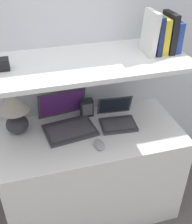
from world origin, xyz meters
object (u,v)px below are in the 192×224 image
Objects in this scene: book_black at (169,33)px; book_navy at (156,34)px; shelf_gadget at (1,64)px; laptop_large at (67,121)px; book_blue at (175,36)px; table_lamp at (14,109)px; computer_mouse at (99,145)px; laptop_small at (117,118)px; book_yellow at (162,35)px; router_box at (87,108)px; book_white at (150,33)px.

book_black is 0.09m from book_navy.
book_navy is 2.74× the size of shelf_gadget.
book_blue reaches higher than laptop_large.
book_blue reaches higher than table_lamp.
computer_mouse is 0.48× the size of book_black.
laptop_small is 2.29× the size of computer_mouse.
book_navy reaches higher than book_yellow.
book_black reaches higher than computer_mouse.
shelf_gadget is (-0.34, -0.04, 0.47)m from laptop_large.
computer_mouse is 0.82m from book_blue.
book_navy is at bearing -3.77° from laptop_large.
book_yellow is at bearing -17.49° from router_box.
book_white is (-0.08, 0.00, 0.02)m from book_yellow.
book_blue is 0.18m from book_white.
table_lamp is 1.23× the size of book_white.
computer_mouse is 0.77m from book_yellow.
book_yellow reaches higher than laptop_large.
computer_mouse is 1.34× the size of shelf_gadget.
laptop_large reaches higher than laptop_small.
book_navy is at bearing 1.89° from laptop_small.
book_yellow is (-0.09, 0.00, 0.01)m from book_blue.
router_box is at bearing 88.47° from computer_mouse.
table_lamp reaches higher than laptop_small.
table_lamp is 0.51m from router_box.
router_box is (0.49, 0.06, -0.12)m from table_lamp.
laptop_small is at bearing -7.14° from table_lamp.
book_navy is at bearing 180.00° from book_yellow.
book_white is at bearing 180.00° from book_blue.
laptop_small is at bearing 47.90° from computer_mouse.
book_white is 3.06× the size of shelf_gadget.
laptop_small is at bearing -178.81° from book_blue.
computer_mouse is 0.53× the size of book_yellow.
book_navy is (-0.13, 0.00, 0.02)m from book_blue.
book_white reaches higher than laptop_small.
computer_mouse is (-0.19, -0.21, -0.02)m from laptop_small.
book_white reaches higher than shelf_gadget.
router_box is 0.76m from book_blue.
laptop_small is (0.67, -0.08, -0.14)m from table_lamp.
laptop_small reaches higher than computer_mouse.
book_yellow is 0.08m from book_white.
book_white reaches higher than table_lamp.
laptop_large is at bearing -6.79° from table_lamp.
book_yellow is (0.45, -0.14, 0.53)m from router_box.
book_white is at bearing 180.00° from book_navy.
book_navy is (0.57, -0.04, 0.56)m from laptop_large.
book_yellow is 0.83× the size of book_white.
laptop_large is 1.42× the size of laptop_small.
book_black is 1.00m from shelf_gadget.
laptop_large is (0.33, -0.04, -0.13)m from table_lamp.
book_blue is at bearing -14.63° from router_box.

